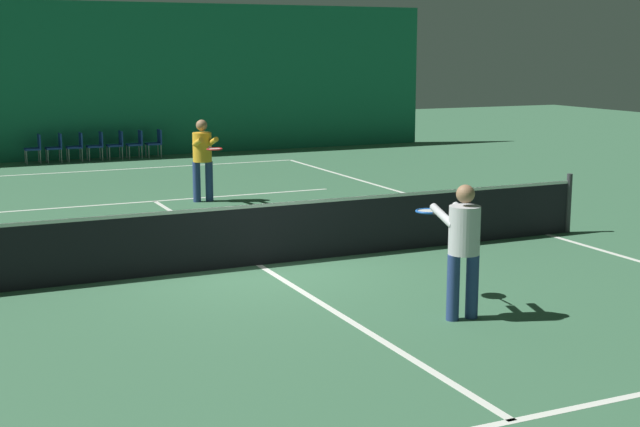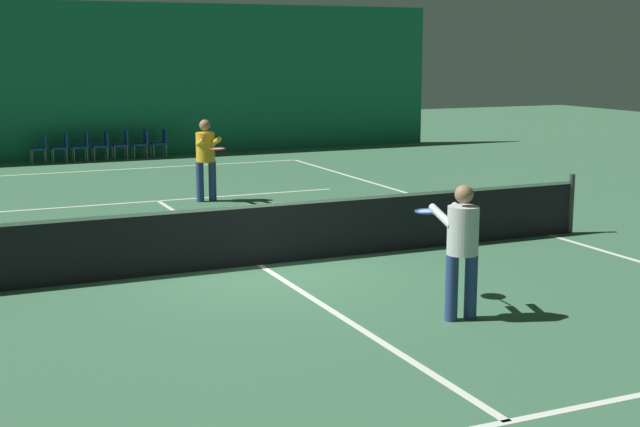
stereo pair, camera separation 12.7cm
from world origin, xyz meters
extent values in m
plane|color=#386647|center=(0.00, 0.00, 0.00)|extent=(60.00, 60.00, 0.00)
cube|color=#196B4C|center=(0.00, 14.84, 2.33)|extent=(23.00, 0.12, 4.66)
cube|color=silver|center=(0.00, 11.90, 0.00)|extent=(11.00, 0.10, 0.00)
cube|color=silver|center=(0.00, 6.40, 0.00)|extent=(8.25, 0.10, 0.00)
cube|color=silver|center=(0.00, -6.40, 0.00)|extent=(8.25, 0.10, 0.00)
cube|color=silver|center=(5.50, 0.00, 0.00)|extent=(0.10, 23.80, 0.00)
cube|color=silver|center=(0.00, 0.00, 0.00)|extent=(0.10, 12.80, 0.00)
cube|color=black|center=(0.00, 0.00, 0.47)|extent=(11.90, 0.02, 0.95)
cube|color=white|center=(0.00, 0.00, 0.92)|extent=(11.90, 0.02, 0.05)
cylinder|color=#333338|center=(5.95, 0.00, 0.53)|extent=(0.10, 0.10, 1.07)
cylinder|color=navy|center=(1.16, -3.62, 0.41)|extent=(0.17, 0.17, 0.82)
cylinder|color=navy|center=(1.42, -3.64, 0.41)|extent=(0.17, 0.17, 0.82)
cylinder|color=#B7B7BC|center=(1.29, -3.63, 1.11)|extent=(0.42, 0.42, 0.59)
sphere|color=#936B4C|center=(1.29, -3.63, 1.56)|extent=(0.23, 0.23, 0.23)
cylinder|color=#B7B7BC|center=(1.16, -3.35, 1.25)|extent=(0.15, 0.57, 0.24)
cylinder|color=#B7B7BC|center=(1.47, -3.38, 1.25)|extent=(0.15, 0.57, 0.24)
cylinder|color=black|center=(1.35, -2.94, 1.18)|extent=(0.06, 0.31, 0.03)
torus|color=#1951B2|center=(1.38, -2.64, 1.18)|extent=(0.36, 0.36, 0.03)
cylinder|color=silver|center=(1.38, -2.64, 1.18)|extent=(0.30, 0.30, 0.00)
cylinder|color=navy|center=(1.10, 5.93, 0.43)|extent=(0.17, 0.17, 0.87)
cylinder|color=navy|center=(0.82, 5.95, 0.43)|extent=(0.17, 0.17, 0.87)
cylinder|color=gold|center=(0.96, 5.94, 1.18)|extent=(0.43, 0.43, 0.63)
sphere|color=#936B4C|center=(0.96, 5.94, 1.66)|extent=(0.24, 0.24, 0.24)
cylinder|color=gold|center=(1.11, 5.65, 1.33)|extent=(0.13, 0.60, 0.25)
cylinder|color=gold|center=(0.78, 5.66, 1.33)|extent=(0.13, 0.60, 0.25)
cylinder|color=black|center=(0.92, 5.22, 1.25)|extent=(0.04, 0.31, 0.03)
torus|color=red|center=(0.91, 4.92, 1.25)|extent=(0.35, 0.35, 0.03)
cylinder|color=silver|center=(0.91, 4.92, 1.25)|extent=(0.29, 0.29, 0.00)
cylinder|color=#99999E|center=(-1.77, 14.48, 0.20)|extent=(0.03, 0.03, 0.39)
cylinder|color=#99999E|center=(-1.77, 14.10, 0.20)|extent=(0.03, 0.03, 0.39)
cylinder|color=#99999E|center=(-1.39, 14.48, 0.20)|extent=(0.03, 0.03, 0.39)
cylinder|color=#99999E|center=(-1.39, 14.10, 0.20)|extent=(0.03, 0.03, 0.39)
cube|color=navy|center=(-1.58, 14.29, 0.41)|extent=(0.44, 0.44, 0.05)
cube|color=navy|center=(-1.38, 14.29, 0.64)|extent=(0.04, 0.44, 0.40)
cylinder|color=#99999E|center=(-1.18, 14.48, 0.20)|extent=(0.03, 0.03, 0.39)
cylinder|color=#99999E|center=(-1.18, 14.10, 0.20)|extent=(0.03, 0.03, 0.39)
cylinder|color=#99999E|center=(-0.80, 14.48, 0.20)|extent=(0.03, 0.03, 0.39)
cylinder|color=#99999E|center=(-0.80, 14.10, 0.20)|extent=(0.03, 0.03, 0.39)
cube|color=navy|center=(-0.99, 14.29, 0.41)|extent=(0.44, 0.44, 0.05)
cube|color=navy|center=(-0.79, 14.29, 0.64)|extent=(0.04, 0.44, 0.40)
cylinder|color=#99999E|center=(-0.59, 14.48, 0.20)|extent=(0.03, 0.03, 0.39)
cylinder|color=#99999E|center=(-0.59, 14.10, 0.20)|extent=(0.03, 0.03, 0.39)
cylinder|color=#99999E|center=(-0.21, 14.48, 0.20)|extent=(0.03, 0.03, 0.39)
cylinder|color=#99999E|center=(-0.21, 14.10, 0.20)|extent=(0.03, 0.03, 0.39)
cube|color=navy|center=(-0.40, 14.29, 0.41)|extent=(0.44, 0.44, 0.05)
cube|color=navy|center=(-0.20, 14.29, 0.64)|extent=(0.04, 0.44, 0.40)
cylinder|color=#99999E|center=(0.00, 14.48, 0.20)|extent=(0.03, 0.03, 0.39)
cylinder|color=#99999E|center=(0.00, 14.10, 0.20)|extent=(0.03, 0.03, 0.39)
cylinder|color=#99999E|center=(0.38, 14.48, 0.20)|extent=(0.03, 0.03, 0.39)
cylinder|color=#99999E|center=(0.38, 14.10, 0.20)|extent=(0.03, 0.03, 0.39)
cube|color=navy|center=(0.19, 14.29, 0.41)|extent=(0.44, 0.44, 0.05)
cube|color=navy|center=(0.39, 14.29, 0.64)|extent=(0.04, 0.44, 0.40)
cylinder|color=#99999E|center=(0.59, 14.48, 0.20)|extent=(0.03, 0.03, 0.39)
cylinder|color=#99999E|center=(0.59, 14.10, 0.20)|extent=(0.03, 0.03, 0.39)
cylinder|color=#99999E|center=(0.97, 14.48, 0.20)|extent=(0.03, 0.03, 0.39)
cylinder|color=#99999E|center=(0.97, 14.10, 0.20)|extent=(0.03, 0.03, 0.39)
cube|color=navy|center=(0.78, 14.29, 0.41)|extent=(0.44, 0.44, 0.05)
cube|color=navy|center=(0.98, 14.29, 0.64)|extent=(0.04, 0.44, 0.40)
cylinder|color=#99999E|center=(1.18, 14.48, 0.20)|extent=(0.03, 0.03, 0.39)
cylinder|color=#99999E|center=(1.18, 14.10, 0.20)|extent=(0.03, 0.03, 0.39)
cylinder|color=#99999E|center=(1.56, 14.48, 0.20)|extent=(0.03, 0.03, 0.39)
cylinder|color=#99999E|center=(1.56, 14.10, 0.20)|extent=(0.03, 0.03, 0.39)
cube|color=navy|center=(1.37, 14.29, 0.41)|extent=(0.44, 0.44, 0.05)
cube|color=navy|center=(1.57, 14.29, 0.64)|extent=(0.04, 0.44, 0.40)
cylinder|color=#99999E|center=(1.78, 14.48, 0.20)|extent=(0.03, 0.03, 0.39)
cylinder|color=#99999E|center=(1.78, 14.10, 0.20)|extent=(0.03, 0.03, 0.39)
cylinder|color=#99999E|center=(2.16, 14.48, 0.20)|extent=(0.03, 0.03, 0.39)
cylinder|color=#99999E|center=(2.16, 14.10, 0.20)|extent=(0.03, 0.03, 0.39)
cube|color=navy|center=(1.97, 14.29, 0.41)|extent=(0.44, 0.44, 0.05)
cube|color=navy|center=(2.17, 14.29, 0.64)|extent=(0.04, 0.44, 0.40)
camera|label=1|loc=(-4.67, -12.47, 3.27)|focal=50.00mm
camera|label=2|loc=(-4.56, -12.53, 3.27)|focal=50.00mm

